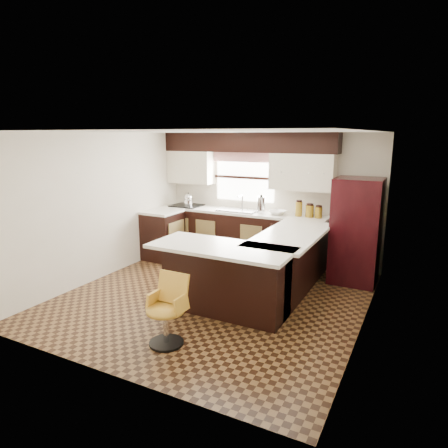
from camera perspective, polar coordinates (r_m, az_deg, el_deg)
The scene contains 30 objects.
floor at distance 6.03m, azimuth -1.45°, elevation -10.38°, with size 4.40×4.40×0.00m, color #49301A.
ceiling at distance 5.55m, azimuth -1.59°, elevation 13.07°, with size 4.40×4.40×0.00m, color silver.
wall_back at distance 7.64m, azimuth 6.45°, elevation 3.84°, with size 4.40×4.40×0.00m, color beige.
wall_front at distance 3.95m, azimuth -17.11°, elevation -5.00°, with size 4.40×4.40×0.00m, color beige.
wall_left at distance 6.91m, azimuth -16.98°, elevation 2.44°, with size 4.40×4.40×0.00m, color beige.
wall_right at distance 5.03m, azimuth 19.95°, elevation -1.44°, with size 4.40×4.40×0.00m, color beige.
base_cab_back at distance 7.69m, azimuth 2.38°, elevation -1.74°, with size 3.30×0.60×0.90m, color black.
base_cab_left at distance 7.81m, azimuth -8.68°, elevation -1.65°, with size 0.60×0.70×0.90m, color black.
counter_back at distance 7.59m, azimuth 2.41°, elevation 1.72°, with size 3.30×0.60×0.04m, color silver.
counter_left at distance 7.71m, azimuth -8.80°, elevation 1.76°, with size 0.60×0.70×0.04m, color silver.
soffit at distance 7.54m, azimuth 3.26°, elevation 11.57°, with size 3.40×0.35×0.36m, color black.
upper_cab_left at distance 8.14m, azimuth -4.72°, elevation 8.10°, with size 0.94×0.35×0.64m, color beige.
upper_cab_right at distance 7.20m, azimuth 11.15°, elevation 7.32°, with size 1.14×0.35×0.64m, color beige.
window_pane at distance 7.77m, azimuth 2.99°, elevation 6.65°, with size 1.20×0.02×0.90m, color white.
valance at distance 7.70m, azimuth 2.90°, elevation 9.51°, with size 1.30×0.06×0.18m, color #D19B93.
sink at distance 7.58m, azimuth 2.01°, elevation 2.01°, with size 0.75×0.45×0.03m, color #B2B2B7.
dishwasher at distance 7.09m, azimuth 8.76°, elevation -3.30°, with size 0.58×0.03×0.78m, color black.
cooktop at distance 8.13m, azimuth -5.35°, elevation 2.66°, with size 0.58×0.50×0.03m, color black.
peninsula_long at distance 6.08m, azimuth 8.91°, elevation -5.82°, with size 0.60×1.95×0.90m, color black.
peninsula_return at distance 5.41m, azimuth 0.25°, elevation -8.00°, with size 1.65×0.60×0.90m, color black.
counter_pen_long at distance 5.93m, azimuth 9.52°, elevation -1.55°, with size 0.84×1.95×0.04m, color silver.
counter_pen_return at distance 5.20m, azimuth -0.40°, elevation -3.40°, with size 1.89×0.84×0.04m, color silver.
refrigerator at distance 6.74m, azimuth 18.36°, elevation -0.95°, with size 0.73×0.70×1.70m, color black.
bar_chair at distance 4.67m, azimuth -8.38°, elevation -12.21°, with size 0.44×0.44×0.82m, color gold, non-canonical shape.
kettle at distance 8.09m, azimuth -5.10°, elevation 3.61°, with size 0.19×0.19×0.25m, color silver, non-canonical shape.
percolator at distance 7.40m, azimuth 5.33°, elevation 2.76°, with size 0.15×0.15×0.30m, color silver.
mixing_bowl at distance 7.30m, azimuth 7.67°, elevation 1.66°, with size 0.30×0.30×0.07m, color white.
canister_large at distance 7.19m, azimuth 10.63°, elevation 2.13°, with size 0.12×0.12×0.26m, color olive.
canister_med at distance 7.14m, azimuth 12.13°, elevation 1.80°, with size 0.14×0.14×0.21m, color olive.
canister_small at distance 7.10m, azimuth 13.35°, elevation 1.61°, with size 0.12×0.12×0.19m, color olive.
Camera 1 is at (2.67, -4.86, 2.36)m, focal length 32.00 mm.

